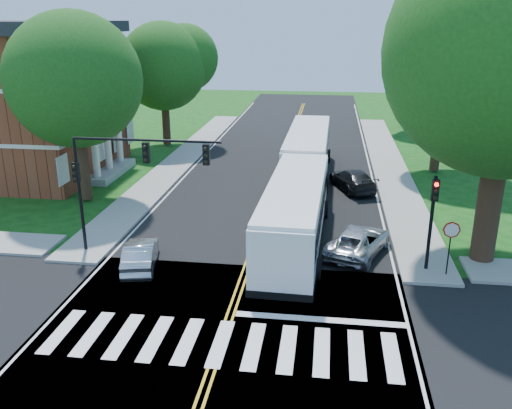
% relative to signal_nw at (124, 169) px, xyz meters
% --- Properties ---
extents(ground, '(140.00, 140.00, 0.00)m').
position_rel_signal_nw_xyz_m(ground, '(5.86, -6.43, -4.38)').
color(ground, '#104110').
rests_on(ground, ground).
extents(road, '(14.00, 96.00, 0.01)m').
position_rel_signal_nw_xyz_m(road, '(5.86, 11.57, -4.37)').
color(road, black).
rests_on(road, ground).
extents(cross_road, '(60.00, 12.00, 0.01)m').
position_rel_signal_nw_xyz_m(cross_road, '(5.86, -6.43, -4.37)').
color(cross_road, black).
rests_on(cross_road, ground).
extents(center_line, '(0.36, 70.00, 0.01)m').
position_rel_signal_nw_xyz_m(center_line, '(5.86, 15.57, -4.36)').
color(center_line, gold).
rests_on(center_line, road).
extents(edge_line_w, '(0.12, 70.00, 0.01)m').
position_rel_signal_nw_xyz_m(edge_line_w, '(-0.94, 15.57, -4.36)').
color(edge_line_w, silver).
rests_on(edge_line_w, road).
extents(edge_line_e, '(0.12, 70.00, 0.01)m').
position_rel_signal_nw_xyz_m(edge_line_e, '(12.66, 15.57, -4.36)').
color(edge_line_e, silver).
rests_on(edge_line_e, road).
extents(crosswalk, '(12.60, 3.00, 0.01)m').
position_rel_signal_nw_xyz_m(crosswalk, '(5.86, -6.93, -4.36)').
color(crosswalk, silver).
rests_on(crosswalk, road).
extents(stop_bar, '(6.60, 0.40, 0.01)m').
position_rel_signal_nw_xyz_m(stop_bar, '(9.36, -4.83, -4.36)').
color(stop_bar, silver).
rests_on(stop_bar, road).
extents(sidewalk_nw, '(2.60, 40.00, 0.15)m').
position_rel_signal_nw_xyz_m(sidewalk_nw, '(-2.44, 18.57, -4.30)').
color(sidewalk_nw, gray).
rests_on(sidewalk_nw, ground).
extents(sidewalk_ne, '(2.60, 40.00, 0.15)m').
position_rel_signal_nw_xyz_m(sidewalk_ne, '(14.16, 18.57, -4.30)').
color(sidewalk_ne, gray).
rests_on(sidewalk_ne, ground).
extents(tree_ne_big, '(10.80, 10.80, 14.91)m').
position_rel_signal_nw_xyz_m(tree_ne_big, '(16.86, 1.57, 5.24)').
color(tree_ne_big, '#352515').
rests_on(tree_ne_big, ground).
extents(tree_west_near, '(8.00, 8.00, 11.40)m').
position_rel_signal_nw_xyz_m(tree_west_near, '(-5.64, 7.57, 3.15)').
color(tree_west_near, '#352515').
rests_on(tree_west_near, ground).
extents(tree_west_far, '(7.60, 7.60, 10.67)m').
position_rel_signal_nw_xyz_m(tree_west_far, '(-5.14, 23.57, 2.62)').
color(tree_west_far, '#352515').
rests_on(tree_west_far, ground).
extents(tree_east_mid, '(8.40, 8.40, 11.93)m').
position_rel_signal_nw_xyz_m(tree_east_mid, '(17.36, 17.57, 3.48)').
color(tree_east_mid, '#352515').
rests_on(tree_east_mid, ground).
extents(tree_east_far, '(7.20, 7.20, 10.34)m').
position_rel_signal_nw_xyz_m(tree_east_far, '(18.36, 33.57, 2.48)').
color(tree_east_far, '#352515').
rests_on(tree_east_far, ground).
extents(signal_nw, '(7.15, 0.46, 5.66)m').
position_rel_signal_nw_xyz_m(signal_nw, '(0.00, 0.00, 0.00)').
color(signal_nw, black).
rests_on(signal_nw, ground).
extents(signal_ne, '(0.30, 0.46, 4.40)m').
position_rel_signal_nw_xyz_m(signal_ne, '(14.06, 0.01, -1.41)').
color(signal_ne, black).
rests_on(signal_ne, ground).
extents(stop_sign, '(0.76, 0.08, 2.53)m').
position_rel_signal_nw_xyz_m(stop_sign, '(14.86, -0.45, -2.35)').
color(stop_sign, black).
rests_on(stop_sign, ground).
extents(bus_lead, '(3.37, 12.74, 3.28)m').
position_rel_signal_nw_xyz_m(bus_lead, '(7.85, 2.43, -2.64)').
color(bus_lead, white).
rests_on(bus_lead, road).
extents(bus_follow, '(3.32, 13.10, 3.38)m').
position_rel_signal_nw_xyz_m(bus_follow, '(7.93, 15.18, -2.58)').
color(bus_follow, white).
rests_on(bus_follow, road).
extents(hatchback, '(2.18, 4.09, 1.28)m').
position_rel_signal_nw_xyz_m(hatchback, '(0.98, -1.33, -3.73)').
color(hatchback, '#AFB1B6').
rests_on(hatchback, road).
extents(suv, '(3.76, 5.20, 1.32)m').
position_rel_signal_nw_xyz_m(suv, '(11.04, 1.63, -3.71)').
color(suv, '#BABCC2').
rests_on(suv, road).
extents(dark_sedan, '(3.49, 5.16, 1.39)m').
position_rel_signal_nw_xyz_m(dark_sedan, '(11.11, 12.28, -3.67)').
color(dark_sedan, black).
rests_on(dark_sedan, road).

